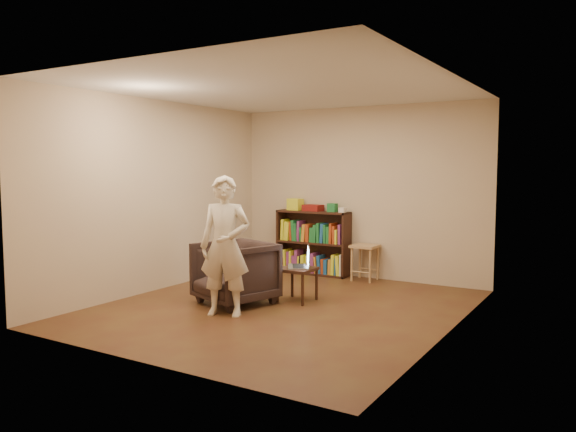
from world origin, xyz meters
The scene contains 15 objects.
floor centered at (0.00, 0.00, 0.00)m, with size 4.50×4.50×0.00m, color #4C2318.
ceiling centered at (0.00, 0.00, 2.60)m, with size 4.50×4.50×0.00m, color silver.
wall_back centered at (0.00, 2.25, 1.30)m, with size 4.00×4.00×0.00m, color #C2AA92.
wall_left centered at (-2.00, 0.00, 1.30)m, with size 4.50×4.50×0.00m, color #C2AA92.
wall_right centered at (2.00, 0.00, 1.30)m, with size 4.50×4.50×0.00m, color #C2AA92.
bookshelf centered at (-0.71, 2.09, 0.44)m, with size 1.20×0.30×1.00m.
box_yellow centered at (-1.05, 2.11, 1.09)m, with size 0.22×0.16×0.18m, color yellow.
red_cloth centered at (-0.72, 2.09, 1.05)m, with size 0.29×0.21×0.10m, color maroon.
box_green centered at (-0.38, 2.09, 1.07)m, with size 0.13×0.13×0.13m, color #1E7235.
box_white centered at (-0.19, 2.06, 1.04)m, with size 0.09×0.09×0.07m, color white.
stool centered at (0.20, 2.03, 0.43)m, with size 0.37×0.37×0.53m.
armchair centered at (-0.60, -0.13, 0.39)m, with size 0.83×0.85×0.77m, color #302320.
side_table centered at (-0.01, 0.38, 0.35)m, with size 0.42×0.42×0.43m.
laptop centered at (0.03, 0.43, 0.49)m, with size 0.42×0.45×0.27m.
person centered at (-0.37, -0.63, 0.80)m, with size 0.58×0.38×1.60m, color beige.
Camera 1 is at (3.50, -5.65, 1.69)m, focal length 35.00 mm.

